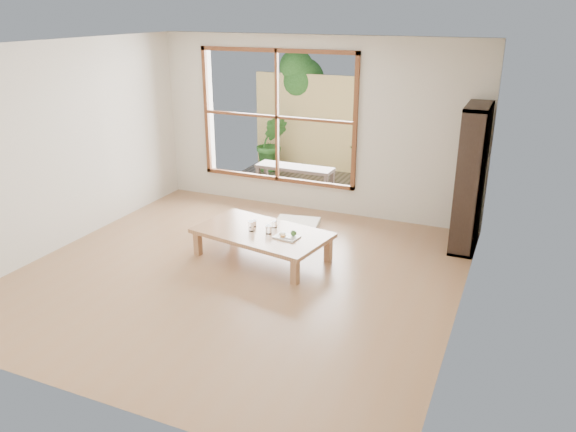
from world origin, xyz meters
name	(u,v)px	position (x,y,z in m)	size (l,w,h in m)	color
ground	(240,273)	(0.00, 0.00, 0.00)	(5.00, 5.00, 0.00)	#9C724E
low_table	(262,234)	(0.06, 0.51, 0.31)	(1.77, 1.19, 0.36)	tan
floor_cushion	(296,226)	(0.07, 1.57, 0.04)	(0.61, 0.61, 0.09)	white
bookshelf	(471,178)	(2.33, 1.90, 0.93)	(0.30, 0.84, 1.86)	black
glass_tall	(251,226)	(-0.06, 0.46, 0.42)	(0.07, 0.07, 0.13)	silver
glass_mid	(269,230)	(0.17, 0.46, 0.41)	(0.08, 0.08, 0.11)	silver
glass_short	(274,224)	(0.15, 0.67, 0.40)	(0.07, 0.07, 0.08)	silver
glass_small	(254,224)	(-0.10, 0.60, 0.40)	(0.07, 0.07, 0.08)	silver
food_tray	(288,236)	(0.44, 0.44, 0.38)	(0.32, 0.25, 0.09)	white
deck	(304,185)	(-0.60, 3.56, 0.00)	(2.80, 2.00, 0.05)	#3E362D
garden_bench	(295,170)	(-0.61, 3.14, 0.38)	(1.33, 0.40, 0.42)	black
bamboo_fence	(325,124)	(-0.60, 4.56, 0.90)	(2.80, 0.06, 1.80)	#DBBA70
shrub_right	(370,157)	(0.36, 4.32, 0.43)	(0.72, 0.62, 0.80)	#2A6224
shrub_left	(272,143)	(-1.49, 4.11, 0.55)	(0.58, 0.47, 1.06)	#2A6224
garden_tree	(298,81)	(-1.28, 4.86, 1.63)	(1.04, 0.85, 2.22)	#4C3D2D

